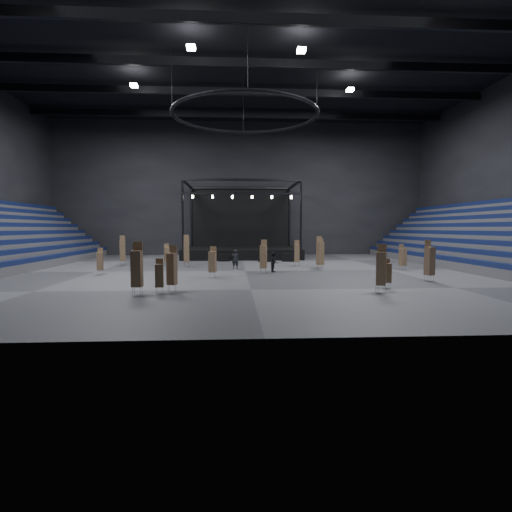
{
  "coord_description": "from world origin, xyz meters",
  "views": [
    {
      "loc": [
        -1.03,
        -33.84,
        3.63
      ],
      "look_at": [
        0.8,
        -2.0,
        1.4
      ],
      "focal_mm": 28.0,
      "sensor_mm": 36.0,
      "label": 1
    }
  ],
  "objects": [
    {
      "name": "chair_stack_15",
      "position": [
        8.27,
        -10.35,
        0.96
      ],
      "size": [
        0.44,
        0.44,
        1.79
      ],
      "rotation": [
        0.0,
        0.0,
        -0.05
      ],
      "color": "silver",
      "rests_on": "floor"
    },
    {
      "name": "chair_stack_9",
      "position": [
        -2.55,
        -4.59,
        1.2
      ],
      "size": [
        0.6,
        0.6,
        2.29
      ],
      "rotation": [
        0.0,
        0.0,
        -0.24
      ],
      "color": "silver",
      "rests_on": "floor"
    },
    {
      "name": "wall_back",
      "position": [
        0.0,
        21.0,
        9.0
      ],
      "size": [
        50.0,
        0.2,
        18.0
      ],
      "primitive_type": "cube",
      "color": "black",
      "rests_on": "ground"
    },
    {
      "name": "chair_stack_2",
      "position": [
        12.33,
        -7.48,
        1.45
      ],
      "size": [
        0.66,
        0.66,
        2.84
      ],
      "rotation": [
        0.0,
        0.0,
        0.32
      ],
      "color": "silver",
      "rests_on": "floor"
    },
    {
      "name": "chair_stack_5",
      "position": [
        -6.25,
        -11.99,
        1.48
      ],
      "size": [
        0.57,
        0.57,
        2.9
      ],
      "rotation": [
        0.0,
        0.0,
        -0.07
      ],
      "color": "silver",
      "rests_on": "floor"
    },
    {
      "name": "bleachers_right",
      "position": [
        22.94,
        0.0,
        1.73
      ],
      "size": [
        7.2,
        40.0,
        6.4
      ],
      "color": "#4B4B4D",
      "rests_on": "floor"
    },
    {
      "name": "crew_member",
      "position": [
        2.37,
        -1.17,
        0.83
      ],
      "size": [
        0.85,
        0.96,
        1.66
      ],
      "primitive_type": "imported",
      "rotation": [
        0.0,
        0.0,
        1.25
      ],
      "color": "black",
      "rests_on": "floor"
    },
    {
      "name": "floor",
      "position": [
        0.0,
        0.0,
        0.0
      ],
      "size": [
        50.0,
        50.0,
        0.0
      ],
      "primitive_type": "plane",
      "color": "#474749",
      "rests_on": "ground"
    },
    {
      "name": "stage",
      "position": [
        0.0,
        16.24,
        1.45
      ],
      "size": [
        14.0,
        10.0,
        9.2
      ],
      "color": "black",
      "rests_on": "floor"
    },
    {
      "name": "man_center",
      "position": [
        -0.86,
        1.65,
        0.87
      ],
      "size": [
        0.7,
        0.53,
        1.73
      ],
      "primitive_type": "imported",
      "rotation": [
        0.0,
        0.0,
        3.35
      ],
      "color": "black",
      "rests_on": "floor"
    },
    {
      "name": "chair_stack_8",
      "position": [
        -5.41,
        3.81,
        1.52
      ],
      "size": [
        0.57,
        0.57,
        3.0
      ],
      "rotation": [
        0.0,
        0.0,
        0.11
      ],
      "color": "silver",
      "rests_on": "floor"
    },
    {
      "name": "chair_stack_14",
      "position": [
        -11.43,
        -2.15,
        1.09
      ],
      "size": [
        0.45,
        0.45,
        2.09
      ],
      "rotation": [
        0.0,
        0.0,
        0.08
      ],
      "color": "silver",
      "rests_on": "floor"
    },
    {
      "name": "roof_girders",
      "position": [
        0.0,
        -0.0,
        17.2
      ],
      "size": [
        49.0,
        30.35,
        0.7
      ],
      "color": "black",
      "rests_on": "ceiling"
    },
    {
      "name": "flight_case_right",
      "position": [
        4.96,
        9.11,
        0.46
      ],
      "size": [
        1.51,
        1.04,
        0.91
      ],
      "primitive_type": "cube",
      "rotation": [
        0.0,
        0.0,
        -0.29
      ],
      "color": "black",
      "rests_on": "floor"
    },
    {
      "name": "chair_stack_13",
      "position": [
        7.27,
        -11.99,
        1.41
      ],
      "size": [
        0.68,
        0.68,
        2.75
      ],
      "rotation": [
        0.0,
        0.0,
        -0.43
      ],
      "color": "silver",
      "rests_on": "floor"
    },
    {
      "name": "chair_stack_7",
      "position": [
        5.06,
        3.95,
        1.29
      ],
      "size": [
        0.55,
        0.55,
        2.49
      ],
      "rotation": [
        0.0,
        0.0,
        -0.14
      ],
      "color": "silver",
      "rests_on": "floor"
    },
    {
      "name": "ceiling",
      "position": [
        0.0,
        0.0,
        18.0
      ],
      "size": [
        50.0,
        42.0,
        0.2
      ],
      "primitive_type": "cube",
      "color": "black",
      "rests_on": "wall_back"
    },
    {
      "name": "chair_stack_3",
      "position": [
        -4.53,
        -10.89,
        1.35
      ],
      "size": [
        0.6,
        0.6,
        2.66
      ],
      "rotation": [
        0.0,
        0.0,
        -0.34
      ],
      "color": "silver",
      "rests_on": "floor"
    },
    {
      "name": "flight_case_mid",
      "position": [
        2.36,
        8.91,
        0.42
      ],
      "size": [
        1.42,
        1.04,
        0.85
      ],
      "primitive_type": "cube",
      "rotation": [
        0.0,
        0.0,
        0.36
      ],
      "color": "black",
      "rests_on": "floor"
    },
    {
      "name": "chair_stack_6",
      "position": [
        6.58,
        0.63,
        1.48
      ],
      "size": [
        0.66,
        0.66,
        2.92
      ],
      "rotation": [
        0.0,
        0.0,
        0.35
      ],
      "color": "silver",
      "rests_on": "floor"
    },
    {
      "name": "truss_ring",
      "position": [
        -0.0,
        0.0,
        13.0
      ],
      "size": [
        12.3,
        12.3,
        5.15
      ],
      "color": "black",
      "rests_on": "ceiling"
    },
    {
      "name": "floodlights",
      "position": [
        0.0,
        -4.0,
        16.6
      ],
      "size": [
        28.6,
        16.6,
        0.25
      ],
      "color": "white",
      "rests_on": "roof_girders"
    },
    {
      "name": "chair_stack_4",
      "position": [
        -5.14,
        -11.53,
        1.03
      ],
      "size": [
        0.46,
        0.46,
        1.94
      ],
      "rotation": [
        0.0,
        0.0,
        0.08
      ],
      "color": "silver",
      "rests_on": "floor"
    },
    {
      "name": "chair_stack_1",
      "position": [
        1.39,
        -2.07,
        1.39
      ],
      "size": [
        0.62,
        0.62,
        2.71
      ],
      "rotation": [
        0.0,
        0.0,
        -0.3
      ],
      "color": "silver",
      "rests_on": "floor"
    },
    {
      "name": "chair_stack_0",
      "position": [
        6.94,
        2.25,
        1.4
      ],
      "size": [
        0.66,
        0.66,
        2.7
      ],
      "rotation": [
        0.0,
        0.0,
        -0.27
      ],
      "color": "silver",
      "rests_on": "floor"
    },
    {
      "name": "chair_stack_10",
      "position": [
        -11.77,
        5.49,
        1.49
      ],
      "size": [
        0.62,
        0.62,
        2.92
      ],
      "rotation": [
        0.0,
        0.0,
        0.22
      ],
      "color": "silver",
      "rests_on": "floor"
    },
    {
      "name": "chair_stack_12",
      "position": [
        -7.33,
        4.48,
        1.15
      ],
      "size": [
        0.64,
        0.64,
        2.16
      ],
      "rotation": [
        0.0,
        0.0,
        0.39
      ],
      "color": "silver",
      "rests_on": "floor"
    },
    {
      "name": "chair_stack_11",
      "position": [
        13.6,
        -0.25,
        1.19
      ],
      "size": [
        0.61,
        0.61,
        2.26
      ],
      "rotation": [
        0.0,
        0.0,
        0.34
      ],
      "color": "silver",
      "rests_on": "floor"
    },
    {
      "name": "wall_front",
      "position": [
        0.0,
        -21.0,
        9.0
      ],
      "size": [
        50.0,
        0.2,
        18.0
      ],
      "primitive_type": "cube",
      "color": "black",
      "rests_on": "ground"
    },
    {
      "name": "flight_case_left",
      "position": [
        -2.02,
        9.85,
        0.4
      ],
      "size": [
        1.23,
        0.68,
        0.79
      ],
      "primitive_type": "cube",
      "rotation": [
        0.0,
        0.0,
        0.07
      ],
      "color": "black",
      "rests_on": "floor"
    }
  ]
}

